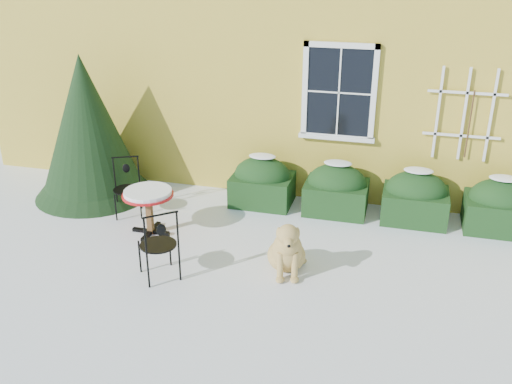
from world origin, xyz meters
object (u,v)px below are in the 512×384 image
(patio_chair_near, at_px, (159,244))
(dog, at_px, (287,251))
(bistro_table, at_px, (148,198))
(evergreen_shrub, at_px, (89,141))
(patio_chair_far, at_px, (127,187))

(patio_chair_near, bearing_deg, dog, 159.12)
(bistro_table, relative_size, patio_chair_near, 0.76)
(bistro_table, bearing_deg, dog, -14.42)
(evergreen_shrub, relative_size, bistro_table, 3.20)
(evergreen_shrub, distance_m, dog, 4.42)
(patio_chair_far, relative_size, dog, 1.01)
(evergreen_shrub, xyz_separation_m, patio_chair_near, (2.35, -2.35, -0.50))
(evergreen_shrub, xyz_separation_m, bistro_table, (1.65, -1.17, -0.41))
(patio_chair_far, distance_m, dog, 3.23)
(evergreen_shrub, relative_size, patio_chair_far, 2.62)
(evergreen_shrub, xyz_separation_m, patio_chair_far, (0.99, -0.59, -0.54))
(patio_chair_far, bearing_deg, dog, -46.32)
(bistro_table, xyz_separation_m, patio_chair_far, (-0.66, 0.58, -0.13))
(evergreen_shrub, relative_size, dog, 2.65)
(evergreen_shrub, height_order, bistro_table, evergreen_shrub)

